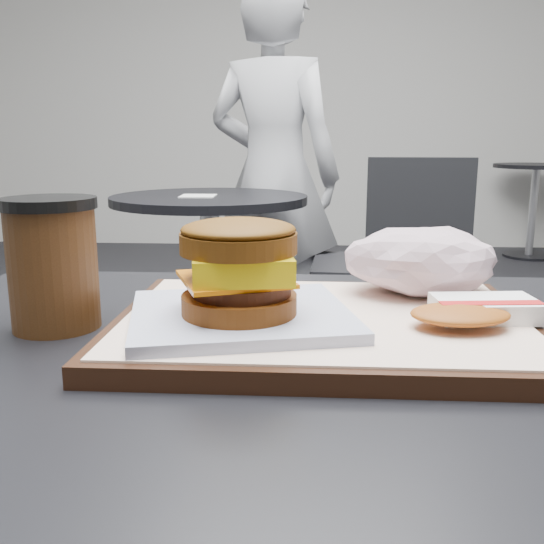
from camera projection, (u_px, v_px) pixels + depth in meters
The scene contains 11 objects.
customer_table at pixel (294, 540), 0.56m from camera, with size 0.80×0.60×0.77m.
serving_tray at pixel (323, 325), 0.56m from camera, with size 0.38×0.28×0.02m.
breakfast_sandwich at pixel (240, 279), 0.52m from camera, with size 0.22×0.21×0.09m.
hash_brown at pixel (474, 311), 0.53m from camera, with size 0.12×0.10×0.02m.
crumpled_wrapper at pixel (421, 260), 0.63m from camera, with size 0.16×0.12×0.07m, color silver, non-canonical shape.
coffee_cup at pixel (53, 262), 0.57m from camera, with size 0.09×0.09×0.13m.
neighbor_table at pixel (210, 250), 2.20m from camera, with size 0.70×0.70×0.75m.
napkin at pixel (198, 196), 2.11m from camera, with size 0.12×0.12×0.00m, color white.
neighbor_chair at pixel (385, 254), 2.34m from camera, with size 0.61×0.45×0.88m.
patron at pixel (274, 176), 2.57m from camera, with size 0.58×0.38×1.58m, color #B9B9BE.
bg_table_far at pixel (535, 188), 4.84m from camera, with size 0.66×0.66×0.75m.
Camera 1 is at (0.01, -0.49, 0.95)m, focal length 40.00 mm.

